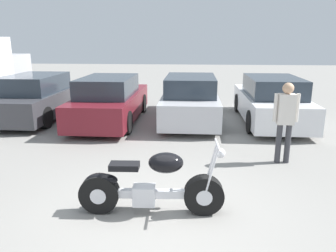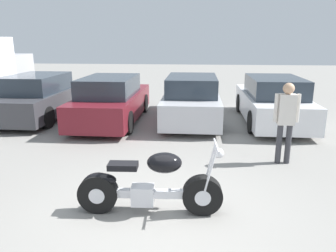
# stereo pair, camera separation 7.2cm
# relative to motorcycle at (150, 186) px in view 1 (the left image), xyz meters

# --- Properties ---
(ground_plane) EXTENTS (60.00, 60.00, 0.00)m
(ground_plane) POSITION_rel_motorcycle_xyz_m (0.16, -0.09, -0.43)
(ground_plane) COLOR gray
(motorcycle) EXTENTS (2.20, 0.62, 1.11)m
(motorcycle) POSITION_rel_motorcycle_xyz_m (0.00, 0.00, 0.00)
(motorcycle) COLOR black
(motorcycle) RESTS_ON ground_plane
(parked_car_dark_grey) EXTENTS (1.80, 4.52, 1.46)m
(parked_car_dark_grey) POSITION_rel_motorcycle_xyz_m (-4.53, 5.96, 0.25)
(parked_car_dark_grey) COLOR #3D3D42
(parked_car_dark_grey) RESTS_ON ground_plane
(parked_car_maroon) EXTENTS (1.80, 4.52, 1.46)m
(parked_car_maroon) POSITION_rel_motorcycle_xyz_m (-2.00, 5.56, 0.25)
(parked_car_maroon) COLOR maroon
(parked_car_maroon) RESTS_ON ground_plane
(parked_car_silver) EXTENTS (1.80, 4.52, 1.46)m
(parked_car_silver) POSITION_rel_motorcycle_xyz_m (0.53, 5.98, 0.25)
(parked_car_silver) COLOR #BCBCC1
(parked_car_silver) RESTS_ON ground_plane
(parked_car_white) EXTENTS (1.80, 4.52, 1.46)m
(parked_car_white) POSITION_rel_motorcycle_xyz_m (3.06, 5.90, 0.25)
(parked_car_white) COLOR white
(parked_car_white) RESTS_ON ground_plane
(person_standing) EXTENTS (0.52, 0.23, 1.73)m
(person_standing) POSITION_rel_motorcycle_xyz_m (2.55, 2.31, 0.60)
(person_standing) COLOR #38383D
(person_standing) RESTS_ON ground_plane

